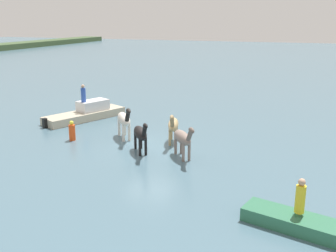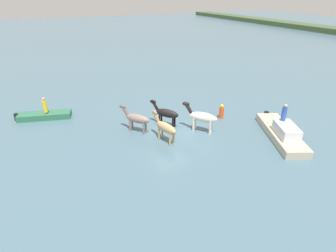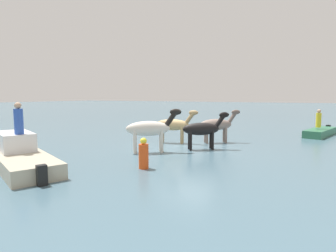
{
  "view_description": "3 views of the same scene",
  "coord_description": "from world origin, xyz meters",
  "px_view_note": "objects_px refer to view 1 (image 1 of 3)",
  "views": [
    {
      "loc": [
        -18.17,
        -7.82,
        6.7
      ],
      "look_at": [
        0.77,
        -0.78,
        1.09
      ],
      "focal_mm": 41.73,
      "sensor_mm": 36.0,
      "label": 1
    },
    {
      "loc": [
        15.89,
        -7.46,
        9.06
      ],
      "look_at": [
        0.73,
        -0.44,
        0.78
      ],
      "focal_mm": 29.36,
      "sensor_mm": 36.0,
      "label": 2
    },
    {
      "loc": [
        -5.8,
        13.32,
        2.67
      ],
      "look_at": [
        0.98,
        0.38,
        1.1
      ],
      "focal_mm": 30.66,
      "sensor_mm": 36.0,
      "label": 3
    }
  ],
  "objects_px": {
    "person_watcher_seated": "(83,94)",
    "horse_rear_stallion": "(183,138)",
    "boat_tender_starboard": "(86,114)",
    "horse_mid_herd": "(173,125)",
    "horse_pinto_flank": "(124,120)",
    "boat_skiff_near": "(304,227)",
    "buoy_channel_marker": "(72,131)",
    "person_helmsman_aft": "(300,197)",
    "horse_lead": "(141,134)"
  },
  "relations": [
    {
      "from": "person_helmsman_aft",
      "to": "horse_lead",
      "type": "bearing_deg",
      "value": 57.51
    },
    {
      "from": "horse_rear_stallion",
      "to": "boat_skiff_near",
      "type": "relative_size",
      "value": 0.5
    },
    {
      "from": "boat_skiff_near",
      "to": "buoy_channel_marker",
      "type": "relative_size",
      "value": 3.68
    },
    {
      "from": "horse_lead",
      "to": "person_watcher_seated",
      "type": "bearing_deg",
      "value": -164.03
    },
    {
      "from": "horse_rear_stallion",
      "to": "person_watcher_seated",
      "type": "bearing_deg",
      "value": -157.83
    },
    {
      "from": "horse_lead",
      "to": "horse_rear_stallion",
      "type": "relative_size",
      "value": 1.01
    },
    {
      "from": "horse_rear_stallion",
      "to": "boat_tender_starboard",
      "type": "distance_m",
      "value": 10.0
    },
    {
      "from": "horse_mid_herd",
      "to": "boat_skiff_near",
      "type": "bearing_deg",
      "value": 28.44
    },
    {
      "from": "boat_tender_starboard",
      "to": "person_watcher_seated",
      "type": "distance_m",
      "value": 1.45
    },
    {
      "from": "horse_mid_herd",
      "to": "horse_lead",
      "type": "bearing_deg",
      "value": -41.61
    },
    {
      "from": "horse_lead",
      "to": "person_watcher_seated",
      "type": "height_order",
      "value": "person_watcher_seated"
    },
    {
      "from": "horse_lead",
      "to": "buoy_channel_marker",
      "type": "bearing_deg",
      "value": -134.04
    },
    {
      "from": "boat_skiff_near",
      "to": "person_watcher_seated",
      "type": "relative_size",
      "value": 3.52
    },
    {
      "from": "horse_pinto_flank",
      "to": "boat_skiff_near",
      "type": "height_order",
      "value": "horse_pinto_flank"
    },
    {
      "from": "boat_skiff_near",
      "to": "buoy_channel_marker",
      "type": "height_order",
      "value": "buoy_channel_marker"
    },
    {
      "from": "boat_skiff_near",
      "to": "boat_tender_starboard",
      "type": "bearing_deg",
      "value": -20.87
    },
    {
      "from": "horse_pinto_flank",
      "to": "person_watcher_seated",
      "type": "distance_m",
      "value": 5.44
    },
    {
      "from": "horse_rear_stallion",
      "to": "person_watcher_seated",
      "type": "height_order",
      "value": "person_watcher_seated"
    },
    {
      "from": "horse_mid_herd",
      "to": "person_watcher_seated",
      "type": "height_order",
      "value": "person_watcher_seated"
    },
    {
      "from": "person_watcher_seated",
      "to": "horse_rear_stallion",
      "type": "bearing_deg",
      "value": -119.28
    },
    {
      "from": "boat_tender_starboard",
      "to": "buoy_channel_marker",
      "type": "bearing_deg",
      "value": -133.74
    },
    {
      "from": "horse_pinto_flank",
      "to": "person_helmsman_aft",
      "type": "distance_m",
      "value": 12.02
    },
    {
      "from": "horse_pinto_flank",
      "to": "person_watcher_seated",
      "type": "xyz_separation_m",
      "value": [
        2.97,
        4.51,
        0.65
      ]
    },
    {
      "from": "horse_mid_herd",
      "to": "boat_tender_starboard",
      "type": "bearing_deg",
      "value": -127.44
    },
    {
      "from": "horse_mid_herd",
      "to": "buoy_channel_marker",
      "type": "height_order",
      "value": "horse_mid_herd"
    },
    {
      "from": "buoy_channel_marker",
      "to": "boat_skiff_near",
      "type": "bearing_deg",
      "value": -114.53
    },
    {
      "from": "horse_mid_herd",
      "to": "horse_rear_stallion",
      "type": "height_order",
      "value": "horse_mid_herd"
    },
    {
      "from": "horse_pinto_flank",
      "to": "horse_lead",
      "type": "bearing_deg",
      "value": 6.36
    },
    {
      "from": "horse_rear_stallion",
      "to": "horse_lead",
      "type": "bearing_deg",
      "value": -128.66
    },
    {
      "from": "horse_pinto_flank",
      "to": "buoy_channel_marker",
      "type": "height_order",
      "value": "horse_pinto_flank"
    },
    {
      "from": "horse_lead",
      "to": "horse_pinto_flank",
      "type": "bearing_deg",
      "value": -171.97
    },
    {
      "from": "boat_tender_starboard",
      "to": "horse_rear_stallion",
      "type": "bearing_deg",
      "value": -96.37
    },
    {
      "from": "horse_rear_stallion",
      "to": "buoy_channel_marker",
      "type": "bearing_deg",
      "value": -133.42
    },
    {
      "from": "horse_rear_stallion",
      "to": "person_watcher_seated",
      "type": "relative_size",
      "value": 1.76
    },
    {
      "from": "horse_mid_herd",
      "to": "boat_tender_starboard",
      "type": "xyz_separation_m",
      "value": [
        2.92,
        7.36,
        -0.7
      ]
    },
    {
      "from": "person_watcher_seated",
      "to": "horse_mid_herd",
      "type": "bearing_deg",
      "value": -110.38
    },
    {
      "from": "boat_tender_starboard",
      "to": "person_helmsman_aft",
      "type": "bearing_deg",
      "value": -101.33
    },
    {
      "from": "horse_lead",
      "to": "horse_pinto_flank",
      "type": "relative_size",
      "value": 0.91
    },
    {
      "from": "horse_pinto_flank",
      "to": "boat_tender_starboard",
      "type": "height_order",
      "value": "horse_pinto_flank"
    },
    {
      "from": "person_watcher_seated",
      "to": "horse_lead",
      "type": "bearing_deg",
      "value": -127.22
    },
    {
      "from": "horse_mid_herd",
      "to": "person_helmsman_aft",
      "type": "relative_size",
      "value": 2.01
    },
    {
      "from": "boat_tender_starboard",
      "to": "person_watcher_seated",
      "type": "bearing_deg",
      "value": -171.22
    },
    {
      "from": "horse_rear_stallion",
      "to": "boat_tender_starboard",
      "type": "height_order",
      "value": "horse_rear_stallion"
    },
    {
      "from": "horse_mid_herd",
      "to": "boat_skiff_near",
      "type": "relative_size",
      "value": 0.57
    },
    {
      "from": "boat_tender_starboard",
      "to": "horse_mid_herd",
      "type": "bearing_deg",
      "value": -87.75
    },
    {
      "from": "horse_pinto_flank",
      "to": "boat_skiff_near",
      "type": "xyz_separation_m",
      "value": [
        -7.09,
        -10.01,
        -0.97
      ]
    },
    {
      "from": "person_helmsman_aft",
      "to": "horse_mid_herd",
      "type": "bearing_deg",
      "value": 44.05
    },
    {
      "from": "horse_pinto_flank",
      "to": "boat_tender_starboard",
      "type": "bearing_deg",
      "value": -163.51
    },
    {
      "from": "horse_lead",
      "to": "horse_rear_stallion",
      "type": "xyz_separation_m",
      "value": [
        -0.0,
        -2.28,
        0.01
      ]
    },
    {
      "from": "person_watcher_seated",
      "to": "horse_pinto_flank",
      "type": "bearing_deg",
      "value": -123.32
    }
  ]
}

